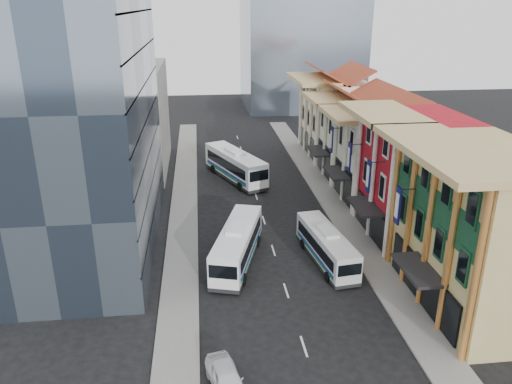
{
  "coord_description": "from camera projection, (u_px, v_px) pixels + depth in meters",
  "views": [
    {
      "loc": [
        -6.38,
        -26.13,
        21.68
      ],
      "look_at": [
        -1.14,
        19.3,
        4.26
      ],
      "focal_mm": 35.0,
      "sensor_mm": 36.0,
      "label": 1
    }
  ],
  "objects": [
    {
      "name": "shophouse_cream_far",
      "position": [
        336.0,
        117.0,
        74.9
      ],
      "size": [
        8.0,
        12.0,
        11.0
      ],
      "primitive_type": "cube",
      "color": "white",
      "rests_on": "ground"
    },
    {
      "name": "sidewalk_right",
      "position": [
        341.0,
        216.0,
        53.96
      ],
      "size": [
        3.0,
        90.0,
        0.15
      ],
      "primitive_type": "cube",
      "color": "slate",
      "rests_on": "ground"
    },
    {
      "name": "ground",
      "position": [
        307.0,
        356.0,
        32.65
      ],
      "size": [
        200.0,
        200.0,
        0.0
      ],
      "primitive_type": "plane",
      "color": "black",
      "rests_on": "ground"
    },
    {
      "name": "sedan_left",
      "position": [
        226.0,
        379.0,
        29.6
      ],
      "size": [
        2.81,
        4.78,
        1.52
      ],
      "primitive_type": "imported",
      "rotation": [
        0.0,
        0.0,
        0.24
      ],
      "color": "silver",
      "rests_on": "ground"
    },
    {
      "name": "office_tower",
      "position": [
        75.0,
        85.0,
        43.13
      ],
      "size": [
        12.0,
        26.0,
        30.0
      ],
      "primitive_type": "cube",
      "color": "#3A495D",
      "rests_on": "ground"
    },
    {
      "name": "shophouse_tan",
      "position": [
        482.0,
        230.0,
        36.66
      ],
      "size": [
        8.0,
        14.0,
        12.0
      ],
      "primitive_type": "cube",
      "color": "tan",
      "rests_on": "ground"
    },
    {
      "name": "shophouse_red",
      "position": [
        415.0,
        177.0,
        47.8
      ],
      "size": [
        8.0,
        10.0,
        12.0
      ],
      "primitive_type": "cube",
      "color": "#AE131D",
      "rests_on": "ground"
    },
    {
      "name": "office_block_far",
      "position": [
        128.0,
        118.0,
        67.44
      ],
      "size": [
        10.0,
        18.0,
        14.0
      ],
      "primitive_type": "cube",
      "color": "gray",
      "rests_on": "ground"
    },
    {
      "name": "bus_left_near",
      "position": [
        237.0,
        244.0,
        43.85
      ],
      "size": [
        5.65,
        11.53,
        3.61
      ],
      "primitive_type": null,
      "rotation": [
        0.0,
        0.0,
        -0.28
      ],
      "color": "white",
      "rests_on": "ground"
    },
    {
      "name": "bus_left_far",
      "position": [
        235.0,
        165.0,
        64.53
      ],
      "size": [
        7.56,
        12.76,
        4.04
      ],
      "primitive_type": null,
      "rotation": [
        0.0,
        0.0,
        0.39
      ],
      "color": "white",
      "rests_on": "ground"
    },
    {
      "name": "shophouse_cream_mid",
      "position": [
        356.0,
        138.0,
        65.33
      ],
      "size": [
        8.0,
        9.0,
        10.0
      ],
      "primitive_type": "cube",
      "color": "white",
      "rests_on": "ground"
    },
    {
      "name": "sidewalk_left",
      "position": [
        183.0,
        223.0,
        52.14
      ],
      "size": [
        3.0,
        90.0,
        0.15
      ],
      "primitive_type": "cube",
      "color": "slate",
      "rests_on": "ground"
    },
    {
      "name": "shophouse_cream_near",
      "position": [
        380.0,
        158.0,
        56.98
      ],
      "size": [
        8.0,
        9.0,
        10.0
      ],
      "primitive_type": "cube",
      "color": "white",
      "rests_on": "ground"
    },
    {
      "name": "bus_right",
      "position": [
        326.0,
        246.0,
        43.99
      ],
      "size": [
        3.61,
        10.16,
        3.19
      ],
      "primitive_type": null,
      "rotation": [
        0.0,
        0.0,
        0.13
      ],
      "color": "silver",
      "rests_on": "ground"
    }
  ]
}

